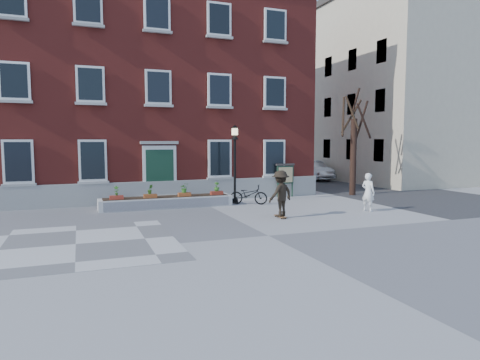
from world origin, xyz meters
name	(u,v)px	position (x,y,z in m)	size (l,w,h in m)	color
ground	(268,236)	(0.00, 0.00, 0.00)	(100.00, 100.00, 0.00)	gray
checker_patch	(76,244)	(-6.00, 1.00, 0.01)	(6.00, 6.00, 0.01)	#5D5D5F
bicycle	(249,195)	(1.99, 6.75, 0.49)	(0.65, 1.86, 0.98)	black
parked_car	(312,170)	(11.71, 17.24, 0.76)	(1.62, 4.64, 1.53)	silver
bystander	(368,192)	(6.23, 2.95, 0.86)	(0.62, 0.41, 1.71)	white
brick_building	(144,89)	(-2.00, 13.98, 6.30)	(18.40, 10.85, 12.60)	maroon
planter_assembly	(167,201)	(-1.99, 7.18, 0.31)	(6.20, 1.12, 1.15)	silver
bare_tree	(354,147)	(9.01, 8.01, 2.79)	(1.83, 1.83, 6.16)	#301D15
side_street	(360,97)	(17.99, 19.78, 7.02)	(15.20, 36.00, 14.50)	#353537
lamp_post	(235,153)	(1.56, 7.54, 2.54)	(0.40, 0.40, 3.93)	black
notice_board	(285,175)	(4.94, 8.61, 1.26)	(1.10, 0.16, 1.87)	#1A3525
skateboarder	(281,193)	(1.84, 2.85, 1.01)	(1.38, 1.08, 1.95)	brown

